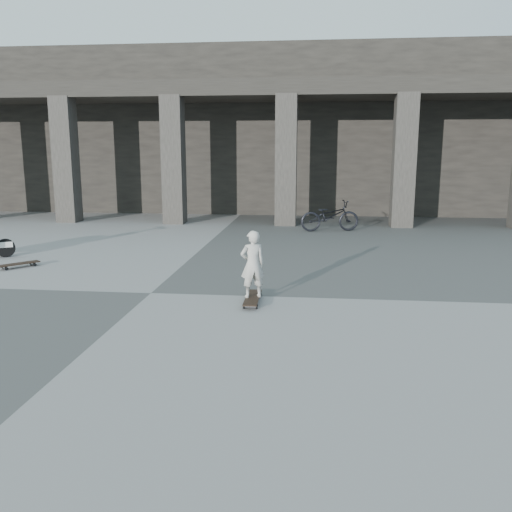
# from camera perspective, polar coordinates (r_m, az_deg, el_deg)

# --- Properties ---
(ground) EXTENTS (90.00, 90.00, 0.00)m
(ground) POSITION_cam_1_polar(r_m,az_deg,el_deg) (9.26, -11.00, -3.85)
(ground) COLOR #464643
(ground) RESTS_ON ground
(colonnade) EXTENTS (28.00, 8.82, 6.00)m
(colonnade) POSITION_cam_1_polar(r_m,az_deg,el_deg) (22.47, -0.70, 12.92)
(colonnade) COLOR black
(colonnade) RESTS_ON ground
(longboard) EXTENTS (0.23, 0.93, 0.09)m
(longboard) POSITION_cam_1_polar(r_m,az_deg,el_deg) (8.52, -0.37, -4.46)
(longboard) COLOR black
(longboard) RESTS_ON ground
(skateboard_spare) EXTENTS (0.67, 0.73, 0.09)m
(skateboard_spare) POSITION_cam_1_polar(r_m,az_deg,el_deg) (11.99, -23.67, -0.80)
(skateboard_spare) COLOR black
(skateboard_spare) RESTS_ON ground
(child) EXTENTS (0.45, 0.38, 1.05)m
(child) POSITION_cam_1_polar(r_m,az_deg,el_deg) (8.38, -0.37, -0.87)
(child) COLOR #B8B2A6
(child) RESTS_ON longboard
(bicycle) EXTENTS (1.80, 0.97, 0.90)m
(bicycle) POSITION_cam_1_polar(r_m,az_deg,el_deg) (15.95, 7.77, 4.21)
(bicycle) COLOR black
(bicycle) RESTS_ON ground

